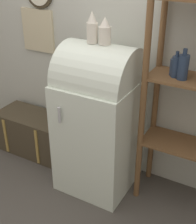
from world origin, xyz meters
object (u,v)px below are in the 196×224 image
refrigerator (100,117)px  suitcase_trunk (33,133)px  vase_left (92,28)px  vase_center (105,32)px

refrigerator → suitcase_trunk: (-0.88, 0.09, -0.48)m
refrigerator → vase_left: size_ratio=5.53×
suitcase_trunk → vase_left: (0.82, -0.10, 1.26)m
vase_center → suitcase_trunk: bearing=174.5°
suitcase_trunk → vase_left: 1.51m
suitcase_trunk → vase_center: size_ratio=3.73×
suitcase_trunk → vase_center: vase_center is taller
vase_left → suitcase_trunk: bearing=172.9°
refrigerator → vase_center: vase_center is taller
suitcase_trunk → vase_center: (0.93, -0.09, 1.24)m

